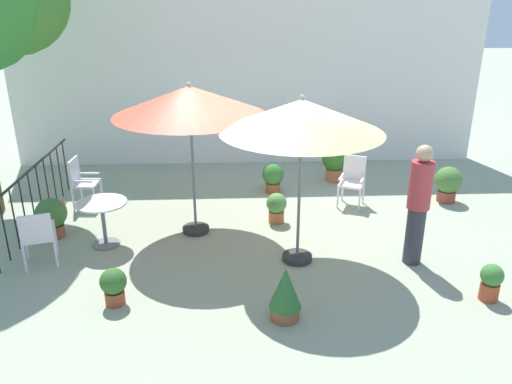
% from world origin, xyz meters
% --- Properties ---
extents(ground_plane, '(60.00, 60.00, 0.00)m').
position_xyz_m(ground_plane, '(0.00, 0.00, 0.00)').
color(ground_plane, '#9EA48A').
extents(villa_facade, '(10.48, 0.30, 4.08)m').
position_xyz_m(villa_facade, '(0.00, 3.94, 2.04)').
color(villa_facade, white).
rests_on(villa_facade, ground).
extents(terrace_railing, '(0.03, 4.74, 1.01)m').
position_xyz_m(terrace_railing, '(-3.68, -0.00, 0.68)').
color(terrace_railing, black).
rests_on(terrace_railing, ground).
extents(patio_umbrella_0, '(2.24, 2.24, 2.45)m').
position_xyz_m(patio_umbrella_0, '(0.56, -0.92, 2.15)').
color(patio_umbrella_0, '#2D2D2D').
rests_on(patio_umbrella_0, ground).
extents(patio_umbrella_1, '(2.36, 2.36, 2.47)m').
position_xyz_m(patio_umbrella_1, '(-1.00, 0.13, 2.17)').
color(patio_umbrella_1, '#2D2D2D').
rests_on(patio_umbrella_1, ground).
extents(cafe_table_0, '(0.77, 0.77, 0.73)m').
position_xyz_m(cafe_table_0, '(-2.38, -0.29, 0.51)').
color(cafe_table_0, silver).
rests_on(cafe_table_0, ground).
extents(patio_chair_0, '(0.45, 0.51, 0.91)m').
position_xyz_m(patio_chair_0, '(-3.15, 1.34, 0.52)').
color(patio_chair_0, silver).
rests_on(patio_chair_0, ground).
extents(patio_chair_1, '(0.57, 0.58, 0.86)m').
position_xyz_m(patio_chair_1, '(-3.15, -0.91, 0.51)').
color(patio_chair_1, silver).
rests_on(patio_chair_1, ground).
extents(patio_chair_2, '(0.57, 0.58, 0.92)m').
position_xyz_m(patio_chair_2, '(1.84, 1.17, 0.51)').
color(patio_chair_2, white).
rests_on(patio_chair_2, ground).
extents(potted_plant_0, '(0.29, 0.29, 0.50)m').
position_xyz_m(potted_plant_0, '(2.89, -2.08, 0.27)').
color(potted_plant_0, '#A9482A').
rests_on(potted_plant_0, ground).
extents(potted_plant_1, '(0.40, 0.40, 0.69)m').
position_xyz_m(potted_plant_1, '(0.23, -2.36, 0.35)').
color(potted_plant_1, brown).
rests_on(potted_plant_1, ground).
extents(potted_plant_2, '(0.35, 0.35, 0.53)m').
position_xyz_m(potted_plant_2, '(0.37, 0.43, 0.29)').
color(potted_plant_2, '#B36136').
rests_on(potted_plant_2, ground).
extents(potted_plant_3, '(0.51, 0.51, 0.68)m').
position_xyz_m(potted_plant_3, '(3.68, 1.21, 0.38)').
color(potted_plant_3, '#9C4336').
rests_on(potted_plant_3, ground).
extents(potted_plant_4, '(0.43, 0.43, 0.59)m').
position_xyz_m(potted_plant_4, '(0.42, 1.87, 0.33)').
color(potted_plant_4, '#A75530').
rests_on(potted_plant_4, ground).
extents(potted_plant_5, '(0.53, 0.53, 0.76)m').
position_xyz_m(potted_plant_5, '(1.77, 2.45, 0.43)').
color(potted_plant_5, '#AD653D').
rests_on(potted_plant_5, ground).
extents(potted_plant_6, '(0.50, 0.49, 0.66)m').
position_xyz_m(potted_plant_6, '(-3.29, 0.04, 0.36)').
color(potted_plant_6, brown).
rests_on(potted_plant_6, ground).
extents(potted_plant_7, '(0.34, 0.34, 0.50)m').
position_xyz_m(potted_plant_7, '(-1.89, -1.94, 0.27)').
color(potted_plant_7, brown).
rests_on(potted_plant_7, ground).
extents(standing_person, '(0.40, 0.40, 1.79)m').
position_xyz_m(standing_person, '(2.23, -1.06, 0.93)').
color(standing_person, '#33333D').
rests_on(standing_person, ground).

